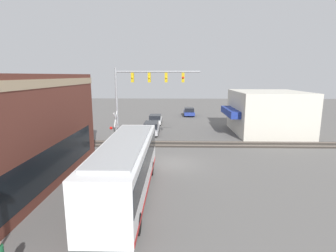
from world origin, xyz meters
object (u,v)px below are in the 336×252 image
object	(u,v)px
parked_car_blue	(189,112)
parked_car_white	(155,120)
city_bus	(126,166)
crossing_signal	(116,128)
parked_car_silver	(151,128)

from	to	relation	value
parked_car_blue	parked_car_white	bearing A→B (deg)	146.04
parked_car_blue	city_bus	bearing A→B (deg)	170.29
parked_car_white	crossing_signal	bearing A→B (deg)	170.00
crossing_signal	parked_car_blue	bearing A→B (deg)	-19.45
parked_car_silver	parked_car_white	xyz separation A→B (m)	(6.76, -0.00, -0.05)
crossing_signal	parked_car_blue	size ratio (longest dim) A/B	0.89
city_bus	crossing_signal	bearing A→B (deg)	15.87
city_bus	parked_car_white	world-z (taller)	city_bus
parked_car_silver	crossing_signal	bearing A→B (deg)	161.75
city_bus	parked_car_silver	size ratio (longest dim) A/B	2.34
city_bus	parked_car_blue	bearing A→B (deg)	-9.71
parked_car_silver	parked_car_white	distance (m)	6.76
parked_car_white	parked_car_blue	xyz separation A→B (m)	(8.02, -5.40, 0.03)
city_bus	parked_car_white	distance (m)	23.59
city_bus	parked_car_white	size ratio (longest dim) A/B	2.54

